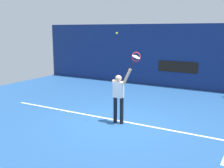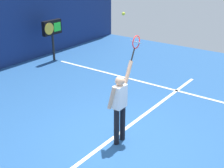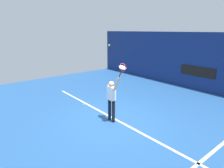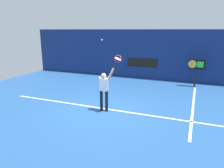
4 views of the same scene
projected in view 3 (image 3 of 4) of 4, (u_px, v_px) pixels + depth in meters
The scene contains 8 objects.
ground_plane at pixel (112, 120), 8.14m from camera, with size 18.00×18.00×0.00m, color #23518C.
back_wall at pixel (199, 62), 11.83m from camera, with size 18.00×0.20×3.51m, color navy.
sponsor_banner_center at pixel (197, 71), 11.91m from camera, with size 2.20×0.03×0.60m, color black.
court_baseline at pixel (114, 119), 8.23m from camera, with size 10.00×0.10×0.01m, color white.
tennis_player at pixel (112, 98), 7.80m from camera, with size 0.74×0.31×1.95m.
tennis_racket at pixel (122, 68), 6.98m from camera, with size 0.42×0.27×0.62m.
tennis_ball at pixel (109, 45), 7.21m from camera, with size 0.07×0.07×0.07m, color #CCE033.
spare_ball at pixel (84, 104), 9.76m from camera, with size 0.07×0.07×0.07m, color #CCE033.
Camera 3 is at (5.78, -4.68, 3.64)m, focal length 31.30 mm.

